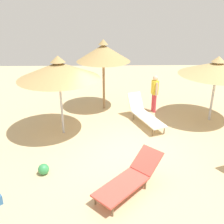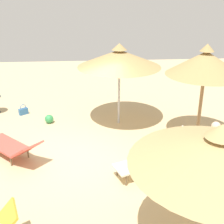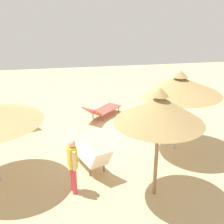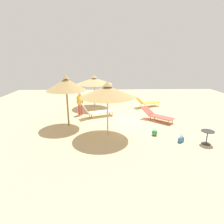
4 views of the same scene
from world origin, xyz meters
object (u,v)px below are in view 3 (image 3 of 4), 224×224
at_px(lounge_chair_far_right, 90,155).
at_px(lounge_chair_center, 20,113).
at_px(side_table_round, 165,94).
at_px(parasol_umbrella_near_right, 180,85).
at_px(handbag, 168,108).
at_px(lounge_chair_back, 102,110).
at_px(person_standing_near_left, 73,163).
at_px(parasol_umbrella_far_left, 159,109).
at_px(beach_ball, 158,117).

distance_m(lounge_chair_far_right, lounge_chair_center, 4.79).
bearing_deg(lounge_chair_far_right, side_table_round, -128.78).
bearing_deg(parasol_umbrella_near_right, side_table_round, -105.29).
height_order(handbag, side_table_round, side_table_round).
relative_size(lounge_chair_back, side_table_round, 2.98).
bearing_deg(parasol_umbrella_near_right, person_standing_near_left, 27.59).
height_order(lounge_chair_far_right, person_standing_near_left, person_standing_near_left).
relative_size(parasol_umbrella_near_right, lounge_chair_center, 1.30).
relative_size(lounge_chair_center, person_standing_near_left, 1.35).
distance_m(parasol_umbrella_near_right, handbag, 4.32).
bearing_deg(side_table_round, parasol_umbrella_far_left, 68.57).
bearing_deg(lounge_chair_center, person_standing_near_left, 111.09).
relative_size(handbag, beach_ball, 1.32).
relative_size(parasol_umbrella_near_right, beach_ball, 9.12).
bearing_deg(beach_ball, handbag, -128.91).
bearing_deg(lounge_chair_back, handbag, -173.63).
bearing_deg(lounge_chair_back, beach_ball, 163.06).
bearing_deg(lounge_chair_back, parasol_umbrella_far_left, 97.10).
height_order(lounge_chair_back, side_table_round, lounge_chair_back).
bearing_deg(side_table_round, parasol_umbrella_near_right, 74.71).
bearing_deg(side_table_round, lounge_chair_center, 11.37).
distance_m(lounge_chair_far_right, side_table_round, 6.96).
bearing_deg(handbag, beach_ball, 51.09).
distance_m(person_standing_near_left, handbag, 7.25).
distance_m(lounge_chair_far_right, person_standing_near_left, 1.41).
height_order(parasol_umbrella_near_right, person_standing_near_left, parasol_umbrella_near_right).
xyz_separation_m(lounge_chair_center, handbag, (-6.71, -0.26, -0.27)).
height_order(parasol_umbrella_far_left, side_table_round, parasol_umbrella_far_left).
bearing_deg(parasol_umbrella_near_right, lounge_chair_back, -55.82).
bearing_deg(lounge_chair_back, side_table_round, -156.55).
bearing_deg(person_standing_near_left, side_table_round, -126.76).
distance_m(lounge_chair_far_right, beach_ball, 4.58).
distance_m(parasol_umbrella_far_left, lounge_chair_far_right, 3.07).
distance_m(person_standing_near_left, beach_ball, 5.88).
bearing_deg(lounge_chair_center, parasol_umbrella_far_left, 126.49).
bearing_deg(parasol_umbrella_far_left, person_standing_near_left, -11.47).
bearing_deg(side_table_round, beach_ball, 63.56).
bearing_deg(handbag, lounge_chair_far_right, 46.08).
xyz_separation_m(lounge_chair_center, beach_ball, (-5.84, 0.82, -0.25)).
xyz_separation_m(parasol_umbrella_near_right, side_table_round, (-1.28, -4.70, -1.89)).
distance_m(lounge_chair_center, handbag, 6.72).
distance_m(parasol_umbrella_near_right, lounge_chair_center, 6.83).
bearing_deg(lounge_chair_center, lounge_chair_far_right, 122.67).
xyz_separation_m(lounge_chair_far_right, side_table_round, (-4.36, -5.43, 0.04)).
relative_size(parasol_umbrella_far_left, handbag, 7.40).
bearing_deg(lounge_chair_back, parasol_umbrella_near_right, 124.18).
distance_m(parasol_umbrella_near_right, parasol_umbrella_far_left, 2.78).
bearing_deg(lounge_chair_center, lounge_chair_back, 178.30).
height_order(lounge_chair_far_right, handbag, lounge_chair_far_right).
xyz_separation_m(lounge_chair_center, person_standing_near_left, (-2.01, 5.21, 0.52)).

